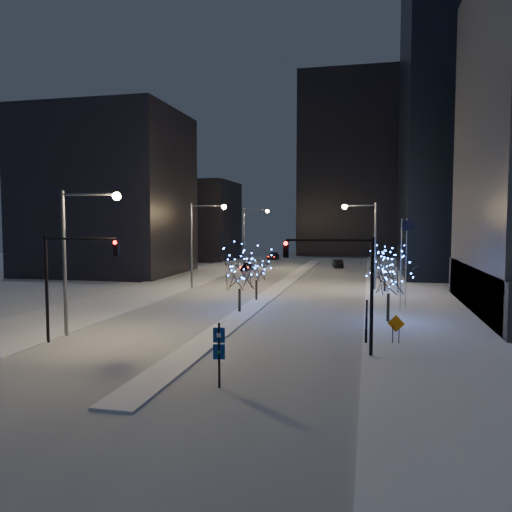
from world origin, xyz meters
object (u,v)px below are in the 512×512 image
(street_lamp_w_far, at_px, (250,230))
(traffic_signal_east, at_px, (345,276))
(traffic_signal_west, at_px, (68,271))
(holiday_tree_median_near, at_px, (239,268))
(street_lamp_w_near, at_px, (78,242))
(car_far, at_px, (273,256))
(street_lamp_w_mid, at_px, (200,233))
(holiday_tree_plaza_near, at_px, (389,274))
(wayfinding_sign, at_px, (219,348))
(car_near, at_px, (247,266))
(holiday_tree_plaza_far, at_px, (385,264))
(car_mid, at_px, (338,264))
(construction_sign, at_px, (396,326))
(street_lamp_east, at_px, (367,234))
(holiday_tree_median_far, at_px, (256,266))

(street_lamp_w_far, xyz_separation_m, traffic_signal_east, (17.88, -51.00, -1.74))
(traffic_signal_west, relative_size, holiday_tree_median_near, 1.20)
(street_lamp_w_near, height_order, street_lamp_w_far, same)
(street_lamp_w_far, relative_size, car_far, 2.07)
(street_lamp_w_mid, relative_size, holiday_tree_plaza_near, 1.83)
(street_lamp_w_mid, xyz_separation_m, wayfinding_sign, (12.40, -33.00, -4.58))
(car_near, bearing_deg, holiday_tree_plaza_near, -62.05)
(holiday_tree_median_near, bearing_deg, traffic_signal_east, -51.68)
(street_lamp_w_near, xyz_separation_m, holiday_tree_plaza_far, (21.01, 26.45, -3.30))
(street_lamp_w_far, xyz_separation_m, traffic_signal_west, (0.50, -52.00, -1.74))
(street_lamp_w_far, relative_size, car_mid, 2.27)
(holiday_tree_plaza_far, bearing_deg, construction_sign, -90.04)
(holiday_tree_plaza_near, bearing_deg, car_far, 108.74)
(traffic_signal_east, relative_size, car_mid, 1.59)
(street_lamp_w_near, relative_size, street_lamp_east, 1.00)
(street_lamp_w_far, distance_m, street_lamp_east, 29.08)
(holiday_tree_plaza_near, bearing_deg, wayfinding_sign, -115.62)
(car_mid, relative_size, wayfinding_sign, 1.40)
(car_far, bearing_deg, construction_sign, -72.15)
(holiday_tree_plaza_far, bearing_deg, car_near, 135.08)
(wayfinding_sign, xyz_separation_m, construction_sign, (8.59, 10.26, -0.67))
(car_far, bearing_deg, street_lamp_w_far, -89.05)
(holiday_tree_median_near, relative_size, holiday_tree_plaza_near, 1.07)
(traffic_signal_west, xyz_separation_m, traffic_signal_east, (17.38, 1.00, 0.00))
(car_near, bearing_deg, car_far, 90.07)
(street_lamp_w_mid, bearing_deg, traffic_signal_east, -55.49)
(holiday_tree_median_near, xyz_separation_m, holiday_tree_plaza_near, (12.32, -1.50, -0.06))
(traffic_signal_west, bearing_deg, construction_sign, 11.74)
(street_lamp_w_far, distance_m, holiday_tree_plaza_near, 45.65)
(traffic_signal_west, bearing_deg, street_lamp_w_near, 103.96)
(wayfinding_sign, bearing_deg, traffic_signal_east, 43.32)
(street_lamp_east, relative_size, car_far, 2.07)
(street_lamp_w_mid, relative_size, traffic_signal_west, 1.43)
(car_near, bearing_deg, street_lamp_w_mid, -91.18)
(holiday_tree_plaza_far, relative_size, construction_sign, 2.71)
(car_far, xyz_separation_m, holiday_tree_median_near, (8.50, -59.87, 3.17))
(street_lamp_w_near, distance_m, street_lamp_w_far, 50.00)
(street_lamp_w_mid, xyz_separation_m, holiday_tree_median_far, (8.44, -7.50, -3.04))
(car_mid, bearing_deg, street_lamp_w_far, 10.22)
(car_mid, bearing_deg, holiday_tree_plaza_far, 93.87)
(holiday_tree_median_far, xyz_separation_m, holiday_tree_plaza_far, (12.57, 8.95, -0.26))
(holiday_tree_median_far, relative_size, holiday_tree_plaza_far, 1.00)
(street_lamp_east, height_order, car_far, street_lamp_east)
(street_lamp_w_near, xyz_separation_m, car_near, (0.22, 47.18, -5.85))
(holiday_tree_plaza_near, xyz_separation_m, wayfinding_sign, (-8.36, -17.44, -1.89))
(street_lamp_w_mid, height_order, holiday_tree_plaza_near, street_lamp_w_mid)
(street_lamp_w_far, xyz_separation_m, holiday_tree_plaza_far, (21.01, -23.55, -3.30))
(holiday_tree_plaza_far, height_order, wayfinding_sign, holiday_tree_plaza_far)
(traffic_signal_west, height_order, holiday_tree_plaza_near, traffic_signal_west)
(holiday_tree_median_far, bearing_deg, holiday_tree_plaza_near, -33.20)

